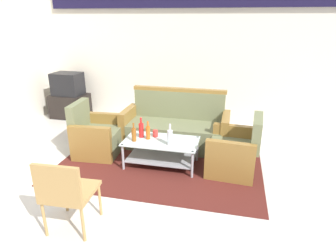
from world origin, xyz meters
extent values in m
plane|color=beige|center=(0.00, 0.00, 0.00)|extent=(14.00, 14.00, 0.00)
cube|color=silver|center=(0.00, 3.06, 1.40)|extent=(6.52, 0.12, 2.80)
cube|color=#511E19|center=(0.00, 0.89, 0.01)|extent=(3.03, 2.14, 0.01)
cube|color=#6B704C|center=(0.09, 1.51, 0.22)|extent=(1.60, 0.71, 0.42)
cube|color=#6B704C|center=(0.09, 1.83, 0.67)|extent=(1.60, 0.15, 0.48)
cube|color=olive|center=(0.93, 1.51, 0.32)|extent=(0.12, 0.70, 0.62)
cube|color=olive|center=(-0.75, 1.52, 0.32)|extent=(0.12, 0.70, 0.62)
cube|color=olive|center=(0.09, 1.83, 0.94)|extent=(1.64, 0.11, 0.06)
cube|color=#6B704C|center=(-1.07, 0.98, 0.21)|extent=(0.70, 0.64, 0.40)
cube|color=#6B704C|center=(-1.38, 0.96, 0.64)|extent=(0.16, 0.61, 0.45)
cube|color=olive|center=(-1.09, 1.31, 0.30)|extent=(0.67, 0.15, 0.58)
cube|color=olive|center=(-1.05, 0.65, 0.30)|extent=(0.67, 0.15, 0.58)
cube|color=#6B704C|center=(1.06, 0.88, 0.21)|extent=(0.70, 0.65, 0.40)
cube|color=#6B704C|center=(1.37, 0.85, 0.64)|extent=(0.17, 0.61, 0.45)
cube|color=olive|center=(1.04, 0.55, 0.30)|extent=(0.67, 0.15, 0.58)
cube|color=olive|center=(1.09, 1.21, 0.30)|extent=(0.67, 0.15, 0.58)
cube|color=silver|center=(0.03, 0.79, 0.40)|extent=(1.10, 0.60, 0.02)
cube|color=#9E9EA5|center=(0.03, 0.79, 0.13)|extent=(1.00, 0.52, 0.02)
cylinder|color=#9E9EA5|center=(-0.48, 1.05, 0.21)|extent=(0.04, 0.04, 0.40)
cylinder|color=#9E9EA5|center=(0.54, 1.05, 0.21)|extent=(0.04, 0.04, 0.40)
cylinder|color=#9E9EA5|center=(-0.48, 0.53, 0.21)|extent=(0.04, 0.04, 0.40)
cylinder|color=#9E9EA5|center=(0.54, 0.53, 0.21)|extent=(0.04, 0.04, 0.40)
cylinder|color=silver|center=(0.19, 0.68, 0.52)|extent=(0.08, 0.08, 0.22)
cylinder|color=silver|center=(0.19, 0.68, 0.68)|extent=(0.03, 0.03, 0.10)
cylinder|color=#D85919|center=(-0.18, 0.81, 0.51)|extent=(0.06, 0.06, 0.20)
cylinder|color=#D85919|center=(-0.18, 0.81, 0.65)|extent=(0.02, 0.02, 0.08)
cylinder|color=red|center=(-0.30, 0.86, 0.52)|extent=(0.07, 0.07, 0.22)
cylinder|color=red|center=(-0.30, 0.86, 0.67)|extent=(0.03, 0.03, 0.09)
cylinder|color=brown|center=(-0.36, 0.69, 0.51)|extent=(0.07, 0.07, 0.20)
cylinder|color=brown|center=(-0.36, 0.69, 0.65)|extent=(0.03, 0.03, 0.08)
cylinder|color=red|center=(-0.10, 0.93, 0.46)|extent=(0.08, 0.08, 0.10)
cube|color=black|center=(-2.52, 2.55, 0.26)|extent=(0.80, 0.50, 0.52)
cube|color=black|center=(-2.52, 2.55, 0.76)|extent=(0.61, 0.46, 0.48)
cube|color=black|center=(-2.51, 2.77, 0.76)|extent=(0.51, 0.03, 0.36)
cube|color=#AD844C|center=(-0.55, -0.72, 0.42)|extent=(0.50, 0.50, 0.04)
cube|color=#AD844C|center=(-0.54, -0.94, 0.64)|extent=(0.48, 0.06, 0.40)
cylinder|color=#AD844C|center=(-0.77, -0.52, 0.21)|extent=(0.03, 0.03, 0.42)
cylinder|color=#AD844C|center=(-0.35, -0.50, 0.21)|extent=(0.03, 0.03, 0.42)
cylinder|color=#AD844C|center=(-0.75, -0.94, 0.21)|extent=(0.03, 0.03, 0.42)
cylinder|color=#AD844C|center=(-0.33, -0.92, 0.21)|extent=(0.03, 0.03, 0.42)
camera|label=1|loc=(1.01, -3.00, 2.12)|focal=30.88mm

